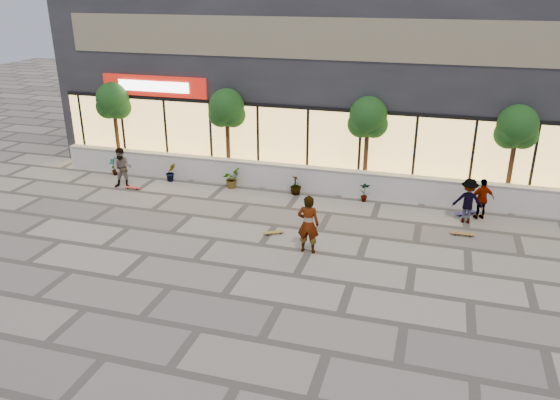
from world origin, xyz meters
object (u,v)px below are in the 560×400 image
(skater_left, at_px, (122,168))
(skateboard_right_near, at_px, (462,233))
(tree_east, at_px, (517,130))
(skateboard_right_far, at_px, (465,213))
(tree_midwest, at_px, (227,110))
(skater_center, at_px, (308,224))
(skateboard_center, at_px, (274,232))
(skateboard_left, at_px, (133,188))
(skater_right_far, at_px, (468,201))
(tree_west, at_px, (113,103))
(tree_mideast, at_px, (368,120))
(skater_right_near, at_px, (482,199))

(skater_left, xyz_separation_m, skateboard_right_near, (13.62, -0.90, -0.78))
(tree_east, bearing_deg, skateboard_right_far, -135.00)
(tree_midwest, xyz_separation_m, skater_center, (5.09, -6.07, -2.02))
(skateboard_center, xyz_separation_m, skateboard_left, (-6.95, 2.53, -0.00))
(skater_left, distance_m, skater_right_far, 13.75)
(tree_midwest, relative_size, skateboard_center, 5.60)
(tree_west, distance_m, tree_mideast, 11.50)
(tree_east, relative_size, skater_right_near, 2.56)
(tree_mideast, height_order, skater_right_far, tree_mideast)
(skater_right_far, bearing_deg, tree_midwest, -11.47)
(skateboard_right_far, bearing_deg, tree_midwest, 133.60)
(tree_midwest, height_order, skater_right_far, tree_midwest)
(tree_mideast, bearing_deg, tree_east, 0.00)
(tree_west, relative_size, skateboard_center, 5.60)
(tree_west, bearing_deg, skateboard_left, -49.84)
(skater_right_far, relative_size, skateboard_center, 2.35)
(skater_center, height_order, skateboard_right_near, skater_center)
(tree_east, distance_m, skater_right_near, 2.98)
(skater_left, bearing_deg, skateboard_center, -36.77)
(tree_midwest, xyz_separation_m, skater_right_far, (10.00, -2.20, -2.16))
(skater_right_far, distance_m, skateboard_left, 13.32)
(skater_right_near, distance_m, skater_right_far, 0.69)
(tree_mideast, distance_m, skater_right_far, 5.05)
(skater_left, bearing_deg, skateboard_left, -29.16)
(skater_center, bearing_deg, skateboard_right_near, -151.50)
(skateboard_left, relative_size, skateboard_right_near, 0.89)
(skateboard_right_far, bearing_deg, skater_right_near, -62.10)
(skater_left, bearing_deg, tree_east, -7.83)
(tree_mideast, distance_m, skater_center, 6.46)
(tree_midwest, distance_m, skateboard_right_near, 10.85)
(tree_mideast, bearing_deg, skater_right_near, -20.97)
(tree_midwest, bearing_deg, tree_mideast, 0.00)
(tree_east, height_order, skater_right_far, tree_east)
(skateboard_left, height_order, skateboard_right_far, skateboard_right_far)
(tree_mideast, bearing_deg, skateboard_left, -164.24)
(skater_left, distance_m, skater_right_near, 14.27)
(skater_center, distance_m, skateboard_center, 1.92)
(tree_midwest, distance_m, skater_right_far, 10.46)
(skateboard_center, distance_m, skateboard_right_far, 7.31)
(tree_east, xyz_separation_m, skater_right_far, (-1.50, -2.20, -2.16))
(tree_east, distance_m, skater_left, 15.60)
(tree_east, height_order, skater_left, tree_east)
(skater_left, height_order, skater_right_near, skater_left)
(tree_midwest, height_order, skateboard_right_far, tree_midwest)
(skater_left, bearing_deg, tree_mideast, -2.70)
(skater_right_near, bearing_deg, skateboard_right_far, -47.14)
(skateboard_left, bearing_deg, skater_left, 165.93)
(tree_mideast, xyz_separation_m, skateboard_right_near, (3.88, -3.42, -2.91))
(skater_left, bearing_deg, skater_center, -39.10)
(skater_center, xyz_separation_m, skater_right_far, (4.91, 3.87, -0.14))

